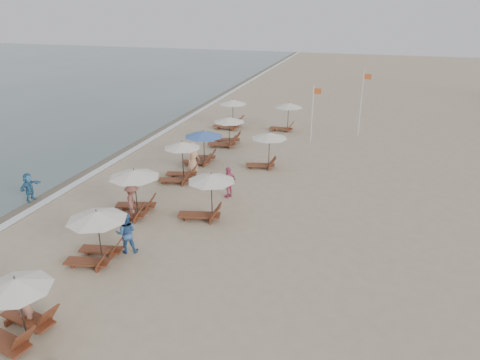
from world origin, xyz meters
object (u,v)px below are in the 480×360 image
(lounger_station_1, at_px, (95,233))
(inland_station_1, at_px, (266,145))
(lounger_station_3, at_px, (180,161))
(flag_pole_near, at_px, (313,111))
(lounger_station_6, at_px, (230,115))
(waterline_walker, at_px, (29,187))
(inland_station_2, at_px, (286,113))
(lounger_station_2, at_px, (132,192))
(lounger_station_0, at_px, (15,309))
(inland_station_0, at_px, (206,192))
(beachgoer_near, at_px, (23,302))
(beachgoer_far_b, at_px, (193,156))
(lounger_station_5, at_px, (226,131))
(beachgoer_far_a, at_px, (229,182))
(lounger_station_4, at_px, (202,145))
(beachgoer_mid_a, at_px, (126,233))
(beachgoer_mid_b, at_px, (133,202))

(lounger_station_1, bearing_deg, inland_station_1, 73.00)
(lounger_station_3, relative_size, flag_pole_near, 0.59)
(lounger_station_6, xyz_separation_m, waterline_walker, (-5.42, -16.62, -0.35))
(lounger_station_3, relative_size, lounger_station_6, 0.91)
(inland_station_2, bearing_deg, lounger_station_2, -103.13)
(lounger_station_0, xyz_separation_m, inland_station_0, (2.60, 9.24, 0.31))
(beachgoer_near, distance_m, beachgoer_far_b, 14.58)
(waterline_walker, bearing_deg, inland_station_0, -84.76)
(lounger_station_5, bearing_deg, lounger_station_0, -89.45)
(inland_station_1, bearing_deg, beachgoer_far_a, -99.10)
(lounger_station_4, height_order, beachgoer_mid_a, lounger_station_4)
(lounger_station_2, xyz_separation_m, lounger_station_6, (-0.50, 16.60, -0.10))
(inland_station_2, bearing_deg, inland_station_1, -86.43)
(lounger_station_4, height_order, lounger_station_5, lounger_station_4)
(lounger_station_1, height_order, flag_pole_near, flag_pole_near)
(inland_station_0, height_order, beachgoer_mid_b, inland_station_0)
(inland_station_1, distance_m, beachgoer_far_a, 5.04)
(lounger_station_2, xyz_separation_m, beachgoer_near, (0.77, -8.11, -0.28))
(lounger_station_2, height_order, inland_station_2, lounger_station_2)
(lounger_station_1, relative_size, lounger_station_5, 0.95)
(lounger_station_0, height_order, inland_station_0, inland_station_0)
(beachgoer_near, bearing_deg, waterline_walker, 131.35)
(lounger_station_2, xyz_separation_m, inland_station_0, (3.51, 0.65, 0.15))
(lounger_station_4, bearing_deg, flag_pole_near, 48.63)
(lounger_station_1, distance_m, beachgoer_far_a, 8.06)
(inland_station_0, bearing_deg, beachgoer_near, -107.38)
(lounger_station_1, relative_size, lounger_station_3, 1.04)
(lounger_station_3, height_order, lounger_station_4, lounger_station_3)
(waterline_walker, bearing_deg, beachgoer_mid_a, -111.53)
(lounger_station_1, distance_m, waterline_walker, 7.83)
(lounger_station_1, relative_size, beachgoer_near, 1.34)
(lounger_station_2, xyz_separation_m, beachgoer_far_a, (3.74, 3.37, -0.36))
(lounger_station_4, distance_m, lounger_station_6, 8.67)
(lounger_station_0, xyz_separation_m, lounger_station_3, (-0.56, 13.34, 0.13))
(lounger_station_0, distance_m, inland_station_2, 25.82)
(beachgoer_mid_a, relative_size, beachgoer_mid_b, 0.97)
(lounger_station_4, relative_size, beachgoer_far_b, 1.37)
(lounger_station_5, height_order, waterline_walker, lounger_station_5)
(lounger_station_5, height_order, beachgoer_mid_b, lounger_station_5)
(flag_pole_near, bearing_deg, lounger_station_2, -113.41)
(lounger_station_3, height_order, beachgoer_far_b, lounger_station_3)
(lounger_station_2, bearing_deg, waterline_walker, -179.80)
(lounger_station_3, height_order, beachgoer_far_a, lounger_station_3)
(lounger_station_1, bearing_deg, lounger_station_6, 93.42)
(lounger_station_2, height_order, lounger_station_6, lounger_station_2)
(lounger_station_6, relative_size, inland_station_0, 0.97)
(lounger_station_6, bearing_deg, flag_pole_near, -15.06)
(beachgoer_mid_b, relative_size, waterline_walker, 1.19)
(inland_station_1, bearing_deg, beachgoer_mid_a, -104.94)
(lounger_station_4, relative_size, beachgoer_near, 1.37)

